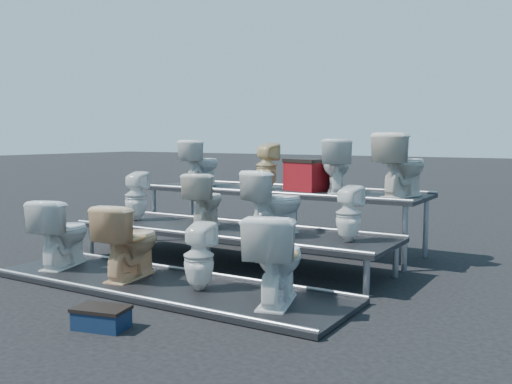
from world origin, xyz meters
The scene contains 18 objects.
ground centered at (0.00, 0.00, 0.00)m, with size 80.00×80.00×0.00m, color black.
tier_front centered at (0.00, -1.30, 0.03)m, with size 4.20×1.20×0.06m, color black.
tier_mid centered at (0.00, 0.00, 0.23)m, with size 4.20×1.20×0.46m, color black.
tier_back centered at (0.00, 1.30, 0.43)m, with size 4.20×1.20×0.86m, color black.
toilet_0 centered at (-1.58, -1.30, 0.47)m, with size 0.46×0.81×0.83m, color silver.
toilet_1 centered at (-0.48, -1.30, 0.48)m, with size 0.47×0.82×0.83m, color #DEB07F.
toilet_2 centered at (0.48, -1.30, 0.41)m, with size 0.31×0.32×0.69m, color silver.
toilet_3 centered at (1.39, -1.30, 0.49)m, with size 0.48×0.84×0.86m, color silver.
toilet_4 centered at (-1.59, 0.00, 0.80)m, with size 0.31×0.31×0.68m, color silver.
toilet_5 centered at (-0.40, 0.00, 0.81)m, with size 0.40×0.69×0.71m, color beige.
toilet_6 centered at (0.64, 0.00, 0.85)m, with size 0.43×0.76×0.77m, color silver.
toilet_7 centered at (1.58, 0.00, 0.77)m, with size 0.28×0.29×0.63m, color silver.
toilet_8 centered at (-1.42, 1.30, 1.22)m, with size 0.40×0.70×0.71m, color silver.
toilet_9 centered at (-0.23, 1.30, 1.20)m, with size 0.30×0.31×0.67m, color #D8BC84.
toilet_10 centered at (0.87, 1.30, 1.23)m, with size 0.41×0.72×0.74m, color silver.
toilet_11 centered at (1.78, 1.30, 1.27)m, with size 0.46×0.80×0.82m, color beige.
red_crate centered at (0.38, 1.43, 1.06)m, with size 0.56×0.45×0.40m, color maroon.
step_stool centered at (0.38, -2.55, 0.08)m, with size 0.44×0.26×0.16m, color #0F1D36.
Camera 1 is at (3.95, -5.91, 1.63)m, focal length 40.00 mm.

